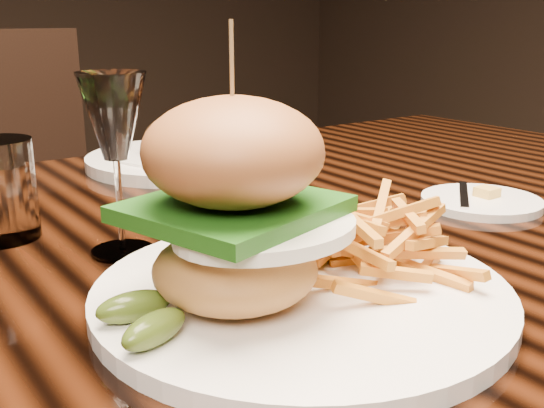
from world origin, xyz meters
TOP-DOWN VIEW (x-y plane):
  - dining_table at (0.00, 0.00)m, footprint 1.60×0.90m
  - burger_plate at (-0.10, -0.21)m, footprint 0.34×0.34m
  - side_saucer at (0.26, -0.12)m, footprint 0.15×0.15m
  - ramekin at (-0.01, 0.03)m, footprint 0.10×0.10m
  - wine_glass at (-0.16, -0.02)m, footprint 0.06×0.06m
  - far_dish at (0.07, 0.29)m, footprint 0.29×0.29m
  - chair_far at (-0.05, 0.89)m, footprint 0.52×0.53m

SIDE VIEW (x-z plane):
  - chair_far at x=-0.05m, z-range 0.06..1.01m
  - dining_table at x=0.00m, z-range 0.30..1.05m
  - side_saucer at x=0.26m, z-range 0.74..0.77m
  - ramekin at x=-0.01m, z-range 0.75..0.78m
  - far_dish at x=0.07m, z-range 0.72..0.82m
  - burger_plate at x=-0.10m, z-range 0.70..0.92m
  - wine_glass at x=-0.16m, z-range 0.79..0.97m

